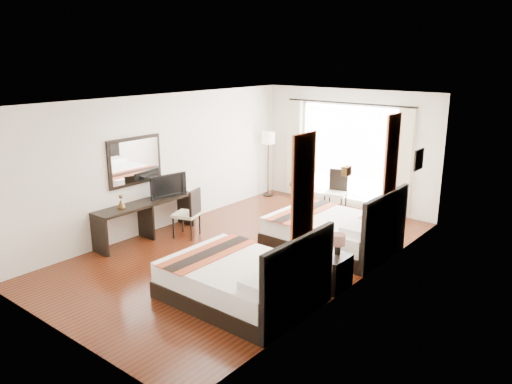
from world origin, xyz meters
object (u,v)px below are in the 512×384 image
Objects in this scene: nightstand at (332,272)px; floor_lamp at (268,142)px; window_chair at (336,200)px; table_lamp at (338,241)px; vase at (328,257)px; television at (166,185)px; bed_far at (334,231)px; side_table at (299,195)px; bed_near at (243,280)px; fruit_bowl at (301,183)px; console_desk at (146,220)px; desk_chair at (188,222)px.

floor_lamp is at bearing 138.36° from nightstand.
nightstand is 3.92m from window_chair.
vase is (-0.01, -0.27, -0.19)m from table_lamp.
table_lamp is at bearing -80.51° from television.
bed_far reaches higher than side_table.
floor_lamp is 2.98× the size of side_table.
bed_near is 0.98× the size of bed_far.
fruit_bowl is (-2.01, 1.86, 0.26)m from bed_far.
bed_near is 3.29m from console_desk.
vase is 0.23× the size of side_table.
bed_near is 1.61m from table_lamp.
television reaches higher than vase.
fruit_bowl is (0.02, 0.03, 0.31)m from side_table.
desk_chair is (0.57, 0.59, -0.07)m from console_desk.
bed_near is 2.20× the size of desk_chair.
side_table is at bearing -97.77° from window_chair.
desk_chair is (-3.45, 0.17, 0.04)m from nightstand.
table_lamp is at bearing 7.52° from console_desk.
console_desk is 3.93× the size of side_table.
side_table is (0.58, 3.15, -0.02)m from desk_chair.
vase is at bearing -42.82° from floor_lamp.
bed_near reaches higher than table_lamp.
bed_far is 17.65× the size of vase.
fruit_bowl is at bearing -99.53° from window_chair.
table_lamp reaches higher than side_table.
desk_chair is at bearing -153.18° from bed_far.
window_chair is (-1.92, 3.57, -0.26)m from vase.
television reaches higher than table_lamp.
window_chair is at bearing 61.32° from console_desk.
nightstand is 4.40× the size of vase.
desk_chair is (0.55, 0.04, -0.69)m from television.
console_desk is at bearing -172.48° from table_lamp.
vase is 0.15× the size of television.
window_chair reaches higher than vase.
television reaches higher than nightstand.
nightstand is (0.84, -1.49, -0.06)m from bed_far.
television is at bearing -156.76° from bed_far.
side_table is at bearing 137.94° from bed_far.
fruit_bowl is at bearing -119.99° from desk_chair.
vase is (0.82, 1.04, 0.24)m from bed_near.
table_lamp is at bearing 17.00° from window_chair.
console_desk reaches higher than side_table.
window_chair reaches higher than table_lamp.
table_lamp is 3.85m from window_chair.
side_table is (1.15, 3.74, -0.10)m from console_desk.
vase is 0.61× the size of fruit_bowl.
bed_near is 4.74m from window_chair.
console_desk is at bearing -172.34° from television.
table_lamp is 4.32m from fruit_bowl.
floor_lamp is 1.64m from side_table.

